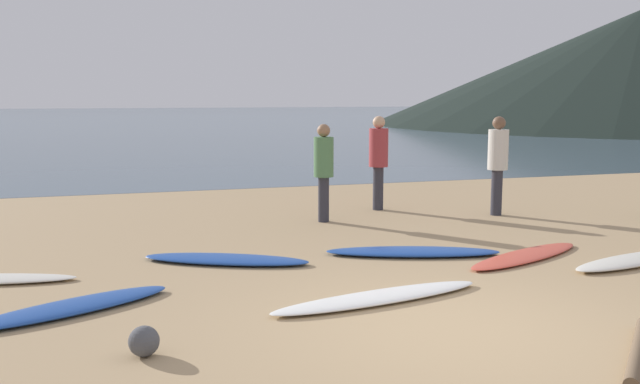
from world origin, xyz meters
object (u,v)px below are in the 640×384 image
(surfboard_1, at_px, (71,307))
(surfboard_4, at_px, (413,252))
(surfboard_5, at_px, (526,256))
(person_3, at_px, (324,165))
(person_0, at_px, (498,157))
(beach_rock_near, at_px, (144,341))
(surfboard_3, at_px, (379,297))
(person_1, at_px, (379,155))
(driftwood_log, at_px, (638,350))
(surfboard_6, at_px, (633,260))
(surfboard_2, at_px, (226,259))

(surfboard_1, xyz_separation_m, surfboard_4, (4.42, 1.27, 0.00))
(surfboard_5, relative_size, person_3, 1.39)
(person_0, height_order, beach_rock_near, person_0)
(surfboard_3, relative_size, person_1, 1.43)
(person_1, relative_size, beach_rock_near, 6.81)
(surfboard_3, distance_m, beach_rock_near, 2.66)
(surfboard_5, height_order, person_1, person_1)
(surfboard_5, distance_m, beach_rock_near, 5.59)
(surfboard_3, bearing_deg, driftwood_log, -66.03)
(surfboard_3, height_order, surfboard_4, surfboard_4)
(surfboard_5, height_order, beach_rock_near, beach_rock_near)
(surfboard_1, distance_m, surfboard_3, 3.21)
(person_0, bearing_deg, person_3, 28.35)
(surfboard_5, bearing_deg, person_3, 93.62)
(surfboard_4, xyz_separation_m, surfboard_6, (2.56, -1.30, -0.00))
(surfboard_5, distance_m, person_3, 3.99)
(surfboard_6, height_order, driftwood_log, driftwood_log)
(surfboard_1, bearing_deg, surfboard_5, -19.91)
(surfboard_1, relative_size, surfboard_2, 0.97)
(person_1, height_order, beach_rock_near, person_1)
(person_1, height_order, person_3, person_1)
(driftwood_log, bearing_deg, surfboard_4, 93.42)
(driftwood_log, bearing_deg, surfboard_3, 124.83)
(surfboard_2, xyz_separation_m, person_0, (5.38, 2.18, 1.02))
(surfboard_6, height_order, beach_rock_near, beach_rock_near)
(person_3, height_order, beach_rock_near, person_3)
(surfboard_1, relative_size, driftwood_log, 1.35)
(surfboard_3, xyz_separation_m, beach_rock_near, (-2.51, -0.89, 0.09))
(person_0, bearing_deg, surfboard_5, 98.89)
(surfboard_1, height_order, surfboard_2, same)
(person_3, bearing_deg, surfboard_3, -116.60)
(surfboard_6, height_order, person_0, person_0)
(person_1, distance_m, beach_rock_near, 8.05)
(surfboard_2, bearing_deg, person_1, 70.02)
(surfboard_3, relative_size, surfboard_5, 1.09)
(surfboard_5, xyz_separation_m, person_0, (1.43, 3.12, 1.04))
(surfboard_4, bearing_deg, person_1, 93.27)
(surfboard_2, distance_m, person_3, 3.40)
(person_0, bearing_deg, surfboard_6, 119.58)
(person_3, distance_m, driftwood_log, 6.91)
(surfboard_1, relative_size, person_1, 1.21)
(surfboard_3, height_order, person_1, person_1)
(person_0, distance_m, driftwood_log, 7.09)
(beach_rock_near, bearing_deg, driftwood_log, -17.48)
(surfboard_4, relative_size, driftwood_log, 1.50)
(surfboard_4, relative_size, person_0, 1.33)
(surfboard_2, height_order, driftwood_log, driftwood_log)
(surfboard_2, xyz_separation_m, surfboard_3, (1.29, -2.19, -0.01))
(person_3, bearing_deg, surfboard_4, -97.90)
(surfboard_4, height_order, surfboard_5, surfboard_4)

